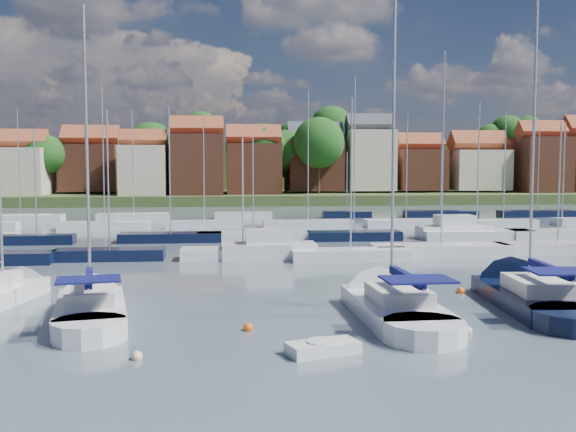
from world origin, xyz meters
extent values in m
plane|color=#44535C|center=(0.00, 40.00, 0.00)|extent=(260.00, 260.00, 0.00)
cube|color=silver|center=(-14.71, 1.65, 0.25)|extent=(4.26, 7.60, 1.20)
cone|color=silver|center=(-15.54, 6.06, 0.25)|extent=(3.58, 3.98, 2.99)
cylinder|color=silver|center=(-14.05, -1.87, 0.25)|extent=(3.49, 3.49, 1.20)
cube|color=silver|center=(-14.62, 1.16, 1.20)|extent=(2.61, 3.32, 0.70)
cylinder|color=#B2B2B7|center=(-14.80, 2.14, 7.49)|extent=(0.14, 0.14, 13.28)
cylinder|color=#B2B2B7|center=(-14.44, 0.18, 2.05)|extent=(0.83, 3.93, 0.10)
cube|color=#0F114B|center=(-14.44, 0.18, 2.20)|extent=(0.99, 3.78, 0.35)
cube|color=#0F114B|center=(-14.20, -1.09, 2.35)|extent=(2.83, 2.23, 0.08)
cube|color=silver|center=(-0.91, 0.67, 0.25)|extent=(3.57, 8.11, 1.20)
cone|color=silver|center=(-1.05, 5.68, 0.25)|extent=(3.45, 3.99, 3.34)
cylinder|color=silver|center=(-0.79, -3.34, 0.25)|extent=(3.43, 3.43, 1.20)
cube|color=silver|center=(-0.89, 0.11, 1.20)|extent=(2.43, 3.41, 0.70)
cylinder|color=#B2B2B7|center=(-0.92, 1.22, 8.27)|extent=(0.14, 0.14, 14.85)
cylinder|color=#B2B2B7|center=(-0.86, -1.00, 2.05)|extent=(0.23, 4.46, 0.10)
cube|color=#0F114B|center=(-0.86, -1.00, 2.20)|extent=(0.42, 4.24, 0.35)
cube|color=#0F114B|center=(-0.82, -2.45, 2.35)|extent=(2.90, 2.08, 0.08)
cube|color=black|center=(6.54, 2.24, 0.25)|extent=(4.44, 9.04, 1.20)
cone|color=black|center=(7.05, 7.68, 0.25)|extent=(4.02, 4.57, 3.64)
cylinder|color=black|center=(6.13, -2.11, 0.25)|extent=(3.96, 3.96, 1.20)
cube|color=silver|center=(6.48, 1.64, 1.20)|extent=(2.88, 3.86, 0.70)
cylinder|color=#B2B2B7|center=(6.60, 2.84, 9.12)|extent=(0.14, 0.14, 16.54)
cylinder|color=#B2B2B7|center=(6.37, 0.43, 2.05)|extent=(0.56, 4.84, 0.10)
cube|color=#0F114B|center=(6.37, 0.43, 2.20)|extent=(0.73, 4.62, 0.35)
cube|color=#0F114B|center=(6.22, -1.14, 2.35)|extent=(3.28, 2.46, 0.08)
cone|color=silver|center=(-19.38, 9.67, 0.25)|extent=(3.07, 3.40, 2.53)
cube|color=silver|center=(-5.06, -4.54, 0.19)|extent=(2.91, 1.99, 0.52)
cylinder|color=silver|center=(-5.06, -4.54, 0.33)|extent=(1.24, 1.24, 0.33)
sphere|color=beige|center=(-11.85, -4.54, 0.00)|extent=(0.42, 0.42, 0.42)
sphere|color=#D85914|center=(-7.68, -0.86, 0.00)|extent=(0.45, 0.45, 0.45)
sphere|color=beige|center=(1.39, -2.28, 0.00)|extent=(0.42, 0.42, 0.42)
sphere|color=#D85914|center=(4.26, 6.00, 0.00)|extent=(0.45, 0.45, 0.45)
cube|color=black|center=(-17.11, 20.54, 0.35)|extent=(8.01, 2.24, 1.00)
cylinder|color=#B2B2B7|center=(-17.11, 20.54, 5.93)|extent=(0.12, 0.12, 10.16)
cube|color=silver|center=(-7.27, 20.20, 0.35)|extent=(9.22, 2.58, 1.00)
cylinder|color=#B2B2B7|center=(-7.27, 20.20, 4.94)|extent=(0.12, 0.12, 8.18)
cube|color=silver|center=(0.63, 18.61, 0.35)|extent=(8.78, 2.46, 1.00)
cylinder|color=#B2B2B7|center=(0.63, 18.61, 6.38)|extent=(0.12, 0.12, 11.06)
cube|color=silver|center=(8.23, 20.67, 0.35)|extent=(10.79, 3.02, 1.00)
cylinder|color=#B2B2B7|center=(8.23, 20.67, 8.29)|extent=(0.12, 0.12, 14.87)
cube|color=silver|center=(17.98, 21.03, 0.35)|extent=(10.13, 2.84, 1.00)
cylinder|color=#B2B2B7|center=(17.98, 21.03, 5.65)|extent=(0.12, 0.12, 9.59)
cube|color=silver|center=(-5.31, 20.00, 0.50)|extent=(7.00, 2.60, 1.40)
cube|color=silver|center=(-5.31, 20.00, 1.60)|extent=(3.50, 2.20, 1.30)
cube|color=black|center=(-25.24, 30.99, 0.35)|extent=(6.54, 1.83, 1.00)
cylinder|color=#B2B2B7|center=(-25.24, 30.99, 5.53)|extent=(0.12, 0.12, 9.37)
cube|color=black|center=(-13.55, 31.64, 0.35)|extent=(9.30, 2.60, 1.00)
cylinder|color=#B2B2B7|center=(-13.55, 31.64, 6.59)|extent=(0.12, 0.12, 11.48)
cube|color=silver|center=(-5.94, 32.01, 0.35)|extent=(10.40, 2.91, 1.00)
cylinder|color=#B2B2B7|center=(-5.94, 32.01, 5.24)|extent=(0.12, 0.12, 8.77)
cube|color=black|center=(3.48, 31.28, 0.35)|extent=(8.80, 2.46, 1.00)
cylinder|color=#B2B2B7|center=(3.48, 31.28, 8.01)|extent=(0.12, 0.12, 14.33)
cube|color=silver|center=(15.40, 31.16, 0.35)|extent=(10.73, 3.00, 1.00)
cylinder|color=#B2B2B7|center=(15.40, 31.16, 6.92)|extent=(0.12, 0.12, 12.14)
cube|color=silver|center=(23.82, 30.97, 0.35)|extent=(10.48, 2.93, 1.00)
cylinder|color=#B2B2B7|center=(23.82, 30.97, 5.99)|extent=(0.12, 0.12, 10.28)
cube|color=silver|center=(13.46, 32.00, 0.50)|extent=(7.00, 2.60, 1.40)
cube|color=silver|center=(13.46, 32.00, 1.60)|extent=(3.50, 2.20, 1.30)
cube|color=silver|center=(-21.71, 44.21, 0.35)|extent=(9.71, 2.72, 1.00)
cylinder|color=#B2B2B7|center=(-21.71, 44.21, 8.29)|extent=(0.12, 0.12, 14.88)
cube|color=silver|center=(-10.84, 44.51, 0.35)|extent=(8.49, 2.38, 1.00)
cylinder|color=#B2B2B7|center=(-10.84, 44.51, 6.51)|extent=(0.12, 0.12, 11.31)
cube|color=silver|center=(0.79, 43.78, 0.35)|extent=(10.16, 2.85, 1.00)
cylinder|color=#B2B2B7|center=(0.79, 43.78, 8.15)|extent=(0.12, 0.12, 14.59)
cube|color=silver|center=(12.17, 43.90, 0.35)|extent=(9.53, 2.67, 1.00)
cylinder|color=#B2B2B7|center=(12.17, 43.90, 6.81)|extent=(0.12, 0.12, 11.91)
cube|color=silver|center=(23.16, 42.50, 0.35)|extent=(7.62, 2.13, 1.00)
cylinder|color=#B2B2B7|center=(23.16, 42.50, 6.91)|extent=(0.12, 0.12, 12.13)
cube|color=silver|center=(-34.13, 55.68, 0.35)|extent=(10.37, 2.90, 1.00)
cylinder|color=#B2B2B7|center=(-34.13, 55.68, 7.45)|extent=(0.12, 0.12, 13.20)
cube|color=silver|center=(-20.26, 56.56, 0.35)|extent=(9.24, 2.59, 1.00)
cylinder|color=#B2B2B7|center=(-20.26, 56.56, 7.43)|extent=(0.12, 0.12, 13.17)
cube|color=silver|center=(-6.08, 57.30, 0.35)|extent=(7.57, 2.12, 1.00)
cylinder|color=#B2B2B7|center=(-6.08, 57.30, 5.97)|extent=(0.12, 0.12, 10.24)
cube|color=black|center=(7.88, 57.47, 0.35)|extent=(6.58, 1.84, 1.00)
cylinder|color=#B2B2B7|center=(7.88, 57.47, 4.85)|extent=(0.12, 0.12, 8.01)
cube|color=black|center=(20.94, 57.40, 0.35)|extent=(9.92, 2.78, 1.00)
cylinder|color=#B2B2B7|center=(20.94, 57.40, 6.31)|extent=(0.12, 0.12, 10.92)
cube|color=black|center=(34.28, 56.37, 0.35)|extent=(10.55, 2.95, 1.00)
cylinder|color=#B2B2B7|center=(34.28, 56.37, 6.61)|extent=(0.12, 0.12, 11.51)
cube|color=#3D4A25|center=(0.00, 117.00, 0.30)|extent=(200.00, 70.00, 3.00)
cube|color=#3D4A25|center=(0.00, 142.00, 5.00)|extent=(200.00, 60.00, 14.00)
cube|color=beige|center=(-44.83, 92.19, 5.88)|extent=(9.35, 10.04, 8.56)
cube|color=brown|center=(-44.83, 92.19, 11.30)|extent=(9.54, 4.63, 4.63)
cube|color=brown|center=(-33.65, 97.79, 6.56)|extent=(10.37, 9.97, 8.73)
cube|color=brown|center=(-33.65, 97.79, 12.20)|extent=(10.57, 5.13, 5.13)
cube|color=beige|center=(-22.74, 89.00, 6.08)|extent=(8.09, 8.80, 8.96)
cube|color=brown|center=(-22.74, 89.00, 11.55)|extent=(8.25, 4.00, 4.00)
cube|color=brown|center=(-13.35, 89.94, 7.08)|extent=(9.36, 10.17, 10.97)
cube|color=brown|center=(-13.35, 89.94, 13.72)|extent=(9.54, 4.63, 4.63)
cube|color=brown|center=(-3.04, 91.65, 6.31)|extent=(9.90, 8.56, 9.42)
cube|color=brown|center=(-3.04, 91.65, 12.23)|extent=(10.10, 4.90, 4.90)
cube|color=brown|center=(9.10, 96.65, 6.95)|extent=(10.59, 8.93, 9.49)
cube|color=#383A42|center=(9.10, 96.65, 12.99)|extent=(10.80, 5.24, 5.24)
cube|color=beige|center=(19.71, 95.80, 8.02)|extent=(9.01, 8.61, 11.65)
cube|color=#383A42|center=(19.71, 95.80, 14.95)|extent=(9.19, 4.46, 4.46)
cube|color=brown|center=(30.17, 97.00, 6.20)|extent=(9.10, 9.34, 8.00)
cube|color=brown|center=(30.17, 97.00, 11.32)|extent=(9.28, 4.50, 4.50)
cube|color=beige|center=(41.95, 96.59, 6.14)|extent=(10.86, 9.59, 7.88)
cube|color=brown|center=(41.95, 96.59, 11.41)|extent=(11.07, 5.37, 5.37)
cube|color=brown|center=(53.76, 93.92, 7.09)|extent=(9.18, 9.96, 10.97)
cube|color=brown|center=(53.76, 93.92, 13.70)|extent=(9.36, 4.54, 4.54)
cylinder|color=#382619|center=(56.77, 115.51, 8.51)|extent=(0.50, 0.50, 4.47)
sphere|color=#1C5A1C|center=(56.77, 115.51, 14.58)|extent=(8.18, 8.18, 8.18)
cylinder|color=#382619|center=(3.46, 95.93, 3.83)|extent=(0.50, 0.50, 4.46)
sphere|color=#1C5A1C|center=(3.46, 95.93, 9.88)|extent=(8.15, 8.15, 8.15)
cylinder|color=#382619|center=(15.22, 113.68, 8.58)|extent=(0.50, 0.50, 5.15)
sphere|color=#1C5A1C|center=(15.22, 113.68, 15.56)|extent=(9.41, 9.41, 9.41)
cylinder|color=#382619|center=(-13.54, 116.31, 8.68)|extent=(0.50, 0.50, 4.56)
sphere|color=#1C5A1C|center=(-13.54, 116.31, 14.87)|extent=(8.34, 8.34, 8.34)
cylinder|color=#382619|center=(-23.24, 105.25, 4.18)|extent=(0.50, 0.50, 5.15)
sphere|color=#1C5A1C|center=(-23.24, 105.25, 11.17)|extent=(9.42, 9.42, 9.42)
cylinder|color=#382619|center=(-38.67, 107.32, 6.76)|extent=(0.50, 0.50, 3.42)
sphere|color=#1C5A1C|center=(-38.67, 107.32, 11.40)|extent=(6.26, 6.26, 6.26)
cylinder|color=#382619|center=(13.76, 104.71, 3.48)|extent=(0.50, 0.50, 3.77)
sphere|color=#1C5A1C|center=(13.76, 104.71, 8.60)|extent=(6.89, 6.89, 6.89)
cylinder|color=#382619|center=(9.05, 90.94, 4.21)|extent=(0.50, 0.50, 5.21)
sphere|color=#1C5A1C|center=(9.05, 90.94, 11.28)|extent=(9.53, 9.53, 9.53)
cylinder|color=#382619|center=(61.93, 101.62, 3.09)|extent=(0.50, 0.50, 2.97)
sphere|color=#1C5A1C|center=(61.93, 101.62, 7.12)|extent=(5.44, 5.44, 5.44)
cylinder|color=#382619|center=(-1.15, 93.75, 4.02)|extent=(0.50, 0.50, 4.84)
sphere|color=#1C5A1C|center=(-1.15, 93.75, 10.59)|extent=(8.85, 8.85, 8.85)
cylinder|color=#382619|center=(52.68, 115.72, 8.17)|extent=(0.50, 0.50, 3.72)
sphere|color=#1C5A1C|center=(52.68, 115.72, 13.21)|extent=(6.80, 6.80, 6.80)
cylinder|color=#382619|center=(54.05, 94.13, 3.62)|extent=(0.50, 0.50, 4.05)
sphere|color=#1C5A1C|center=(54.05, 94.13, 9.11)|extent=(7.40, 7.40, 7.40)
cylinder|color=#382619|center=(-40.96, 92.79, 3.60)|extent=(0.50, 0.50, 4.00)
sphere|color=#1C5A1C|center=(-40.96, 92.79, 9.04)|extent=(7.32, 7.32, 7.32)
cylinder|color=#382619|center=(6.84, 113.29, 7.91)|extent=(0.50, 0.50, 3.93)
sphere|color=#1C5A1C|center=(6.84, 113.29, 13.24)|extent=(7.19, 7.19, 7.19)
cylinder|color=#382619|center=(30.65, 100.17, 3.51)|extent=(0.50, 0.50, 3.82)
sphere|color=#1C5A1C|center=(30.65, 100.17, 8.70)|extent=(6.99, 6.99, 6.99)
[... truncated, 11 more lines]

